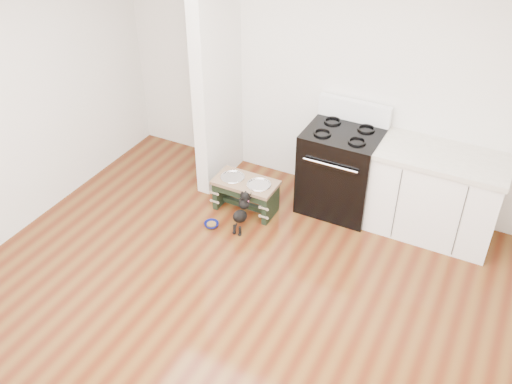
% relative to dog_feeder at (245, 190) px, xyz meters
% --- Properties ---
extents(ground, '(5.00, 5.00, 0.00)m').
position_rel_dog_feeder_xyz_m(ground, '(0.60, -1.64, -0.26)').
color(ground, '#4C1E0D').
rests_on(ground, ground).
extents(room_shell, '(5.00, 5.00, 5.00)m').
position_rel_dog_feeder_xyz_m(room_shell, '(0.60, -1.64, 1.36)').
color(room_shell, silver).
rests_on(room_shell, ground).
extents(partition_wall, '(0.15, 0.80, 2.70)m').
position_rel_dog_feeder_xyz_m(partition_wall, '(-0.57, 0.46, 1.09)').
color(partition_wall, silver).
rests_on(partition_wall, ground).
extents(oven_range, '(0.76, 0.69, 1.14)m').
position_rel_dog_feeder_xyz_m(oven_range, '(0.85, 0.52, 0.22)').
color(oven_range, black).
rests_on(oven_range, ground).
extents(cabinet_run, '(1.24, 0.64, 0.91)m').
position_rel_dog_feeder_xyz_m(cabinet_run, '(1.83, 0.54, 0.19)').
color(cabinet_run, white).
rests_on(cabinet_run, ground).
extents(dog_feeder, '(0.67, 0.36, 0.38)m').
position_rel_dog_feeder_xyz_m(dog_feeder, '(0.00, 0.00, 0.00)').
color(dog_feeder, black).
rests_on(dog_feeder, ground).
extents(puppy, '(0.12, 0.34, 0.41)m').
position_rel_dog_feeder_xyz_m(puppy, '(0.12, -0.31, -0.04)').
color(puppy, black).
rests_on(puppy, ground).
extents(floor_bowl, '(0.18, 0.18, 0.05)m').
position_rel_dog_feeder_xyz_m(floor_bowl, '(-0.18, -0.42, -0.24)').
color(floor_bowl, navy).
rests_on(floor_bowl, ground).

